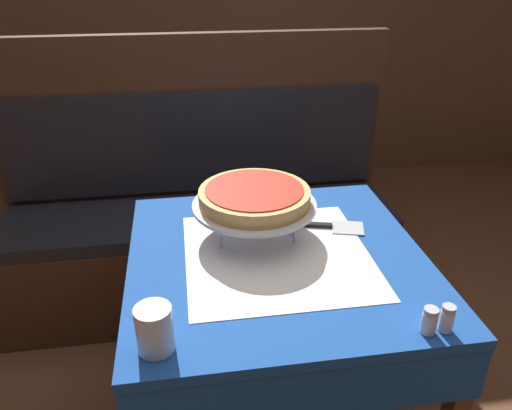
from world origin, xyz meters
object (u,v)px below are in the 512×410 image
deep_dish_pizza (254,196)px  pizza_server (326,226)px  booth_bench (201,233)px  napkin_holder (262,185)px  dining_table_rear (257,116)px  pizza_pan_stand (254,206)px  water_glass_near (154,329)px  pepper_shaker (447,318)px  dining_table_front (277,285)px  salt_shaker (429,321)px  condiment_caddy (257,96)px

deep_dish_pizza → pizza_server: bearing=2.7°
booth_bench → deep_dish_pizza: booth_bench is taller
pizza_server → napkin_holder: 0.31m
pizza_server → napkin_holder: size_ratio=2.64×
dining_table_rear → pizza_server: pizza_server is taller
pizza_pan_stand → water_glass_near: bearing=-122.3°
pepper_shaker → dining_table_front: bearing=130.6°
deep_dish_pizza → napkin_holder: deep_dish_pizza is taller
dining_table_rear → napkin_holder: bearing=-98.1°
salt_shaker → pepper_shaker: size_ratio=0.97×
napkin_holder → deep_dish_pizza: bearing=-104.1°
salt_shaker → napkin_holder: bearing=109.1°
booth_bench → dining_table_rear: bearing=65.2°
deep_dish_pizza → dining_table_front: bearing=-68.5°
deep_dish_pizza → booth_bench: bearing=101.7°
deep_dish_pizza → condiment_caddy: deep_dish_pizza is taller
dining_table_rear → deep_dish_pizza: size_ratio=2.22×
booth_bench → salt_shaker: 1.38m
pizza_pan_stand → dining_table_rear: bearing=80.9°
pizza_pan_stand → booth_bench: bearing=101.7°
booth_bench → pizza_server: 0.89m
water_glass_near → napkin_holder: water_glass_near is taller
dining_table_front → deep_dish_pizza: (-0.05, 0.12, 0.24)m
deep_dish_pizza → water_glass_near: bearing=-122.3°
dining_table_rear → booth_bench: 1.00m
salt_shaker → napkin_holder: 0.81m
dining_table_front → deep_dish_pizza: bearing=111.5°
booth_bench → pizza_pan_stand: (0.15, -0.72, 0.49)m
dining_table_front → pizza_pan_stand: 0.25m
deep_dish_pizza → napkin_holder: (0.07, 0.26, -0.09)m
dining_table_front → napkin_holder: napkin_holder is taller
pepper_shaker → condiment_caddy: bearing=93.7°
water_glass_near → salt_shaker: 0.63m
pizza_pan_stand → pepper_shaker: (0.38, -0.50, -0.07)m
water_glass_near → dining_table_rear: bearing=75.0°
deep_dish_pizza → water_glass_near: 0.55m
salt_shaker → napkin_holder: napkin_holder is taller
dining_table_rear → pizza_pan_stand: pizza_pan_stand is taller
deep_dish_pizza → pepper_shaker: size_ratio=4.91×
dining_table_front → pepper_shaker: bearing=-49.4°
dining_table_front → booth_bench: bearing=103.2°
dining_table_front → pizza_server: (0.19, 0.14, 0.11)m
dining_table_front → napkin_holder: 0.42m
dining_table_front → deep_dish_pizza: size_ratio=2.56×
condiment_caddy → deep_dish_pizza: bearing=-99.2°
dining_table_front → condiment_caddy: condiment_caddy is taller
dining_table_rear → water_glass_near: bearing=-105.0°
salt_shaker → pepper_shaker: (0.04, -0.00, 0.00)m
deep_dish_pizza → napkin_holder: bearing=75.9°
pizza_pan_stand → deep_dish_pizza: deep_dish_pizza is taller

